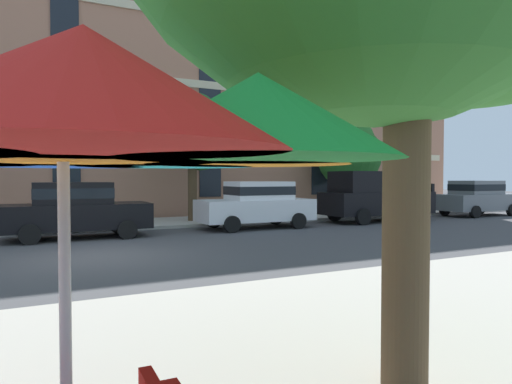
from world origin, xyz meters
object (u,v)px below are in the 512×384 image
at_px(pickup_black, 373,198).
at_px(sedan_gray, 477,197).
at_px(sedan_white, 257,203).
at_px(street_tree_middle, 195,132).
at_px(sedan_black, 76,208).
at_px(street_tree_right, 347,150).
at_px(patio_umbrella, 63,124).

distance_m(pickup_black, sedan_gray, 6.82).
height_order(sedan_white, street_tree_middle, street_tree_middle).
height_order(sedan_black, sedan_white, same).
bearing_deg(pickup_black, street_tree_right, 69.95).
bearing_deg(patio_umbrella, street_tree_right, 48.22).
xyz_separation_m(sedan_black, sedan_gray, (18.92, 0.00, 0.00)).
bearing_deg(street_tree_middle, sedan_white, -61.13).
bearing_deg(pickup_black, sedan_gray, -0.00).
relative_size(sedan_black, patio_umbrella, 1.34).
bearing_deg(pickup_black, patio_umbrella, -136.05).
xyz_separation_m(sedan_black, street_tree_right, (13.37, 3.46, 2.42)).
distance_m(sedan_white, street_tree_right, 8.14).
height_order(pickup_black, street_tree_right, street_tree_right).
relative_size(sedan_gray, patio_umbrella, 1.34).
distance_m(sedan_white, street_tree_middle, 4.27).
bearing_deg(sedan_white, pickup_black, 0.00).
bearing_deg(sedan_gray, street_tree_right, 148.12).
distance_m(sedan_white, sedan_gray, 12.52).
distance_m(sedan_gray, street_tree_middle, 14.59).
distance_m(street_tree_right, patio_umbrella, 21.70).
bearing_deg(sedan_black, street_tree_middle, 29.40).
height_order(sedan_black, pickup_black, pickup_black).
relative_size(pickup_black, patio_umbrella, 1.55).
relative_size(street_tree_right, patio_umbrella, 1.57).
height_order(sedan_black, patio_umbrella, patio_umbrella).
bearing_deg(sedan_gray, sedan_white, 180.00).
distance_m(pickup_black, patio_umbrella, 18.34).
height_order(sedan_gray, street_tree_right, street_tree_right).
height_order(street_tree_right, patio_umbrella, street_tree_right).
distance_m(pickup_black, street_tree_middle, 8.22).
height_order(sedan_black, street_tree_right, street_tree_right).
relative_size(sedan_black, sedan_gray, 1.00).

